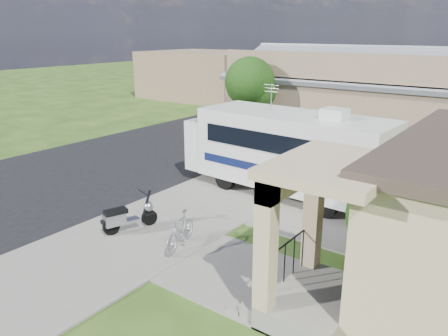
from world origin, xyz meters
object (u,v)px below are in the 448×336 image
Objects in this scene: pickup_truck at (252,119)px; garden_hose at (286,278)px; motorhome at (286,149)px; van at (304,101)px; shrub at (394,213)px; bicycle at (180,232)px; scooter at (126,217)px.

garden_hose is at bearing 126.33° from pickup_truck.
van is at bearing 116.97° from motorhome.
garden_hose is at bearing -129.15° from shrub.
shrub is 0.48× the size of van.
bicycle is 21.87m from van.
pickup_truck is at bearing 127.69° from scooter.
scooter is at bearing -67.55° from van.
van reaches higher than scooter.
motorhome is at bearing 72.28° from bicycle.
scooter is 14.52m from pickup_truck.
motorhome is at bearing 129.97° from pickup_truck.
pickup_truck is at bearing 126.08° from garden_hose.
shrub is at bearing 50.85° from garden_hose.
shrub is (4.70, -3.06, -0.21)m from motorhome.
garden_hose is (5.09, 0.45, -0.42)m from scooter.
shrub is 5.51m from bicycle.
shrub is 1.72× the size of scooter.
motorhome reaches higher than van.
motorhome is 5.59m from bicycle.
scooter is 0.28× the size of van.
motorhome is 1.47× the size of pickup_truck.
scooter reaches higher than bicycle.
shrub is 21.76m from van.
scooter is 1.02× the size of bicycle.
pickup_truck is 0.88× the size of van.
bicycle is (-0.16, -5.46, -1.19)m from motorhome.
pickup_truck is (-6.57, 13.58, 0.24)m from bicycle.
scooter is (-2.13, -5.65, -1.18)m from motorhome.
van reaches higher than bicycle.
garden_hose is at bearing -57.65° from motorhome.
scooter is at bearing -159.20° from shrub.
scooter is 5.12m from garden_hose.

